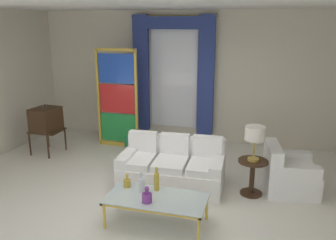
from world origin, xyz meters
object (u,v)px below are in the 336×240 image
bottle_amber_squat (142,184)px  round_side_table (252,174)px  bottle_ruby_flask (127,182)px  stained_glass_divider (117,101)px  peacock_figurine (132,144)px  armchair_white (287,175)px  bottle_blue_decanter (147,197)px  couch_white_long (173,167)px  vintage_tv (46,120)px  bottle_crystal_tall (157,181)px  coffee_table (156,200)px  table_lamp_brass (255,135)px

bottle_amber_squat → round_side_table: bottle_amber_squat is taller
bottle_ruby_flask → stained_glass_divider: stained_glass_divider is taller
peacock_figurine → round_side_table: 2.84m
stained_glass_divider → armchair_white: bearing=-19.9°
stained_glass_divider → bottle_blue_decanter: bearing=-60.3°
armchair_white → bottle_blue_decanter: bearing=-137.6°
couch_white_long → stained_glass_divider: bearing=137.5°
vintage_tv → round_side_table: (4.34, -0.77, -0.37)m
bottle_crystal_tall → vintage_tv: (-3.04, 1.83, 0.17)m
couch_white_long → vintage_tv: 3.10m
bottle_crystal_tall → round_side_table: bearing=39.1°
vintage_tv → armchair_white: size_ratio=1.45×
peacock_figurine → coffee_table: bearing=-61.8°
vintage_tv → armchair_white: vintage_tv is taller
stained_glass_divider → round_side_table: (3.04, -1.58, -0.70)m
coffee_table → vintage_tv: size_ratio=1.03×
armchair_white → table_lamp_brass: 0.97m
bottle_amber_squat → vintage_tv: bearing=145.8°
stained_glass_divider → peacock_figurine: size_ratio=3.67×
bottle_ruby_flask → vintage_tv: 3.19m
vintage_tv → armchair_white: bearing=-5.7°
bottle_amber_squat → peacock_figurine: size_ratio=0.51×
coffee_table → round_side_table: 1.77m
table_lamp_brass → bottle_crystal_tall: bearing=-140.9°
couch_white_long → armchair_white: couch_white_long is taller
bottle_ruby_flask → round_side_table: 2.05m
bottle_ruby_flask → table_lamp_brass: 2.12m
couch_white_long → table_lamp_brass: 1.53m
armchair_white → couch_white_long: bearing=-172.6°
coffee_table → couch_white_long: bearing=95.1°
round_side_table → bottle_amber_squat: bearing=-142.0°
bottle_crystal_tall → coffee_table: bearing=-73.6°
couch_white_long → stained_glass_divider: (-1.69, 1.55, 0.75)m
bottle_crystal_tall → bottle_amber_squat: bearing=-151.1°
bottle_amber_squat → armchair_white: bearing=35.2°
round_side_table → coffee_table: bearing=-134.2°
stained_glass_divider → round_side_table: stained_glass_divider is taller
bottle_blue_decanter → bottle_ruby_flask: size_ratio=1.12×
bottle_amber_squat → vintage_tv: (-2.85, 1.93, 0.20)m
bottle_blue_decanter → bottle_amber_squat: size_ratio=0.75×
coffee_table → peacock_figurine: 2.82m
round_side_table → vintage_tv: bearing=169.9°
couch_white_long → bottle_crystal_tall: bearing=-87.2°
bottle_crystal_tall → bottle_ruby_flask: bearing=-177.7°
stained_glass_divider → table_lamp_brass: 3.43m
bottle_amber_squat → vintage_tv: 3.45m
coffee_table → peacock_figurine: bearing=118.2°
peacock_figurine → table_lamp_brass: (2.57, -1.21, 0.81)m
bottle_crystal_tall → vintage_tv: bearing=148.9°
coffee_table → stained_glass_divider: bearing=122.3°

